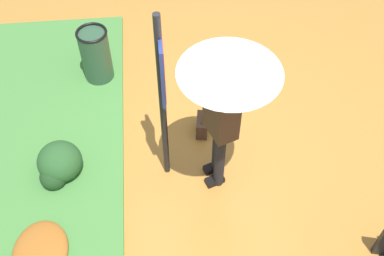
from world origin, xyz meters
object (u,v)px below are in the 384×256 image
(info_sign_post, at_px, (162,86))
(handbag, at_px, (202,125))
(trash_bin, at_px, (96,56))
(person_with_umbrella, at_px, (226,90))

(info_sign_post, height_order, handbag, info_sign_post)
(info_sign_post, relative_size, handbag, 6.22)
(info_sign_post, height_order, trash_bin, info_sign_post)
(person_with_umbrella, distance_m, info_sign_post, 0.64)
(handbag, relative_size, trash_bin, 0.44)
(person_with_umbrella, height_order, info_sign_post, info_sign_post)
(info_sign_post, relative_size, trash_bin, 2.76)
(info_sign_post, xyz_separation_m, handbag, (-0.57, 0.48, -1.32))
(person_with_umbrella, relative_size, handbag, 5.53)
(handbag, distance_m, trash_bin, 1.75)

